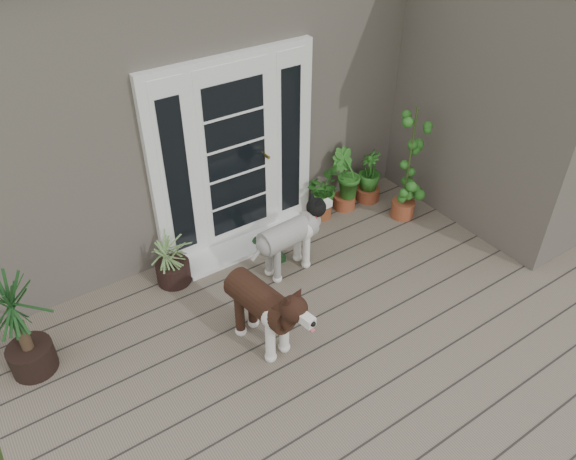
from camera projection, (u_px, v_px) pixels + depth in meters
deck at (379, 354)px, 5.14m from camera, size 6.20×4.60×0.12m
house_main at (167, 61)px, 7.07m from camera, size 7.40×4.00×3.10m
house_wing at (520, 92)px, 6.28m from camera, size 1.60×2.40×3.10m
door_unit at (235, 155)px, 5.83m from camera, size 1.90×0.14×2.15m
door_step at (249, 244)px, 6.33m from camera, size 1.60×0.40×0.05m
brindle_dog at (261, 312)px, 4.95m from camera, size 0.55×0.99×0.78m
white_dog at (288, 244)px, 5.80m from camera, size 0.87×0.42×0.70m
spider_plant at (171, 257)px, 5.68m from camera, size 0.76×0.76×0.63m
yucca at (19, 326)px, 4.62m from camera, size 0.98×0.98×1.07m
herb_a at (322, 198)px, 6.64m from camera, size 0.60×0.60×0.55m
herb_b at (345, 187)px, 6.79m from camera, size 0.54×0.54×0.58m
herb_c at (369, 181)px, 6.96m from camera, size 0.45×0.45×0.53m
sapling at (409, 163)px, 6.37m from camera, size 0.46×0.46×1.48m
clog_left at (263, 245)px, 6.27m from camera, size 0.20×0.33×0.09m
clog_right at (276, 253)px, 6.16m from camera, size 0.15×0.31×0.09m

